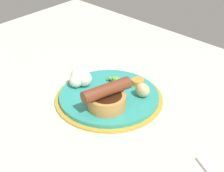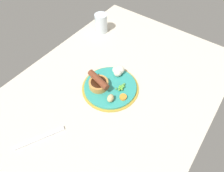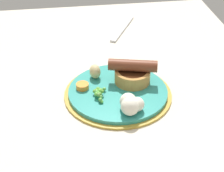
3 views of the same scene
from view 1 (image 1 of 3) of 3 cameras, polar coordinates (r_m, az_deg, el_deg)
The scene contains 7 objects.
dining_table at distance 88.14cm, azimuth -0.65°, elevation -2.14°, with size 110.00×80.00×3.00cm, color beige.
dinner_plate at distance 85.29cm, azimuth -0.46°, elevation -1.77°, with size 24.62×24.62×1.40cm.
sausage_pudding at distance 79.45cm, azimuth -0.83°, elevation -1.83°, with size 8.30×11.54×5.75cm.
pea_pile at distance 88.11cm, azimuth 0.73°, elevation 0.89°, with size 5.14×3.13×1.84cm.
cauliflower_floret at distance 87.88cm, azimuth -4.89°, elevation 1.25°, with size 5.71×5.20×3.86cm.
potato_chunk_0 at distance 83.54cm, azimuth 4.66°, elevation -0.61°, with size 3.41×2.56×3.38cm, color #CCB77F.
carrot_slice_1 at distance 88.51cm, azimuth 3.95°, elevation 0.64°, with size 2.91×2.91×1.23cm, color orange.
Camera 1 is at (-50.46, 52.49, 51.16)cm, focal length 60.00 mm.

